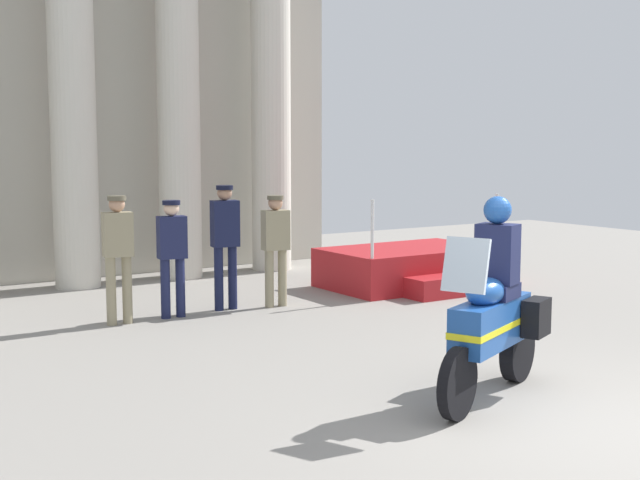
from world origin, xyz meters
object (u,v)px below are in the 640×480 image
object	(u,v)px
reviewing_stand	(410,268)
officer_in_row_2	(225,237)
motorcycle_with_rider	(494,314)
officer_in_row_0	(118,249)
officer_in_row_3	(276,241)
officer_in_row_1	(172,249)

from	to	relation	value
reviewing_stand	officer_in_row_2	size ratio (longest dim) A/B	1.54
officer_in_row_2	motorcycle_with_rider	xyz separation A→B (m)	(0.20, -5.16, -0.26)
motorcycle_with_rider	officer_in_row_0	bearing A→B (deg)	-93.61
officer_in_row_3	motorcycle_with_rider	world-z (taller)	motorcycle_with_rider
reviewing_stand	officer_in_row_2	distance (m)	3.56
motorcycle_with_rider	officer_in_row_3	bearing A→B (deg)	-119.50
officer_in_row_1	officer_in_row_3	distance (m)	1.58
officer_in_row_0	motorcycle_with_rider	world-z (taller)	motorcycle_with_rider
reviewing_stand	officer_in_row_3	xyz separation A→B (m)	(-2.76, -0.29, 0.65)
officer_in_row_3	motorcycle_with_rider	distance (m)	5.00
officer_in_row_0	officer_in_row_1	size ratio (longest dim) A/B	1.05
officer_in_row_0	officer_in_row_3	size ratio (longest dim) A/B	1.04
reviewing_stand	officer_in_row_3	size ratio (longest dim) A/B	1.68
reviewing_stand	motorcycle_with_rider	bearing A→B (deg)	-121.98
motorcycle_with_rider	officer_in_row_2	bearing A→B (deg)	-111.31
officer_in_row_0	officer_in_row_1	world-z (taller)	officer_in_row_0
officer_in_row_0	motorcycle_with_rider	size ratio (longest dim) A/B	0.87
officer_in_row_1	officer_in_row_2	bearing A→B (deg)	-164.62
officer_in_row_2	officer_in_row_1	bearing A→B (deg)	15.38
officer_in_row_0	reviewing_stand	bearing A→B (deg)	-169.05
officer_in_row_1	officer_in_row_2	size ratio (longest dim) A/B	0.90
officer_in_row_1	motorcycle_with_rider	size ratio (longest dim) A/B	0.82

